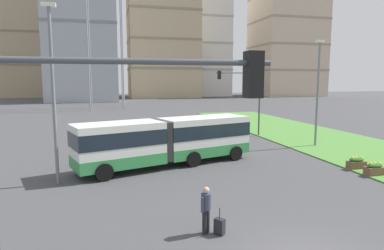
{
  "coord_description": "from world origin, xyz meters",
  "views": [
    {
      "loc": [
        -5.74,
        -8.41,
        5.52
      ],
      "look_at": [
        0.23,
        15.51,
        2.2
      ],
      "focal_mm": 31.42,
      "sensor_mm": 36.0,
      "label": 1
    }
  ],
  "objects_px": {
    "articulated_bus": "(167,140)",
    "traffic_light_far_right": "(246,92)",
    "car_white_van": "(106,133)",
    "streetlight_left": "(53,88)",
    "apartment_tower_eastcentre": "(205,21)",
    "apartment_tower_east": "(287,35)",
    "traffic_light_near_left": "(95,165)",
    "flower_planter_2": "(375,169)",
    "streetlight_median": "(318,89)",
    "rolling_suitcase": "(220,226)",
    "pedestrian_crossing": "(206,207)",
    "apartment_tower_westcentre": "(81,9)",
    "apartment_tower_west": "(29,21)",
    "apartment_tower_centre": "(162,14)",
    "flower_planter_3": "(356,163)"
  },
  "relations": [
    {
      "from": "car_white_van",
      "to": "streetlight_median",
      "type": "distance_m",
      "value": 18.69
    },
    {
      "from": "pedestrian_crossing",
      "to": "streetlight_median",
      "type": "bearing_deg",
      "value": 44.65
    },
    {
      "from": "streetlight_median",
      "to": "apartment_tower_westcentre",
      "type": "xyz_separation_m",
      "value": [
        -22.85,
        70.14,
        18.86
      ]
    },
    {
      "from": "flower_planter_2",
      "to": "flower_planter_3",
      "type": "height_order",
      "value": "same"
    },
    {
      "from": "car_white_van",
      "to": "apartment_tower_westcentre",
      "type": "distance_m",
      "value": 67.83
    },
    {
      "from": "pedestrian_crossing",
      "to": "apartment_tower_eastcentre",
      "type": "height_order",
      "value": "apartment_tower_eastcentre"
    },
    {
      "from": "articulated_bus",
      "to": "streetlight_median",
      "type": "height_order",
      "value": "streetlight_median"
    },
    {
      "from": "pedestrian_crossing",
      "to": "traffic_light_near_left",
      "type": "bearing_deg",
      "value": -121.89
    },
    {
      "from": "apartment_tower_centre",
      "to": "apartment_tower_eastcentre",
      "type": "relative_size",
      "value": 1.0
    },
    {
      "from": "flower_planter_3",
      "to": "rolling_suitcase",
      "type": "bearing_deg",
      "value": -150.11
    },
    {
      "from": "rolling_suitcase",
      "to": "apartment_tower_centre",
      "type": "bearing_deg",
      "value": 82.02
    },
    {
      "from": "streetlight_left",
      "to": "apartment_tower_east",
      "type": "relative_size",
      "value": 0.22
    },
    {
      "from": "traffic_light_far_right",
      "to": "apartment_tower_westcentre",
      "type": "xyz_separation_m",
      "value": [
        -19.09,
        64.08,
        19.25
      ]
    },
    {
      "from": "traffic_light_far_right",
      "to": "streetlight_median",
      "type": "distance_m",
      "value": 7.15
    },
    {
      "from": "articulated_bus",
      "to": "traffic_light_far_right",
      "type": "height_order",
      "value": "traffic_light_far_right"
    },
    {
      "from": "rolling_suitcase",
      "to": "apartment_tower_westcentre",
      "type": "xyz_separation_m",
      "value": [
        -9.85,
        83.62,
        23.34
      ]
    },
    {
      "from": "apartment_tower_westcentre",
      "to": "traffic_light_far_right",
      "type": "bearing_deg",
      "value": -73.41
    },
    {
      "from": "flower_planter_3",
      "to": "car_white_van",
      "type": "bearing_deg",
      "value": 137.9
    },
    {
      "from": "apartment_tower_eastcentre",
      "to": "apartment_tower_east",
      "type": "distance_m",
      "value": 29.07
    },
    {
      "from": "traffic_light_near_left",
      "to": "apartment_tower_westcentre",
      "type": "distance_m",
      "value": 91.37
    },
    {
      "from": "flower_planter_2",
      "to": "apartment_tower_east",
      "type": "height_order",
      "value": "apartment_tower_east"
    },
    {
      "from": "traffic_light_near_left",
      "to": "apartment_tower_westcentre",
      "type": "bearing_deg",
      "value": 93.78
    },
    {
      "from": "rolling_suitcase",
      "to": "flower_planter_2",
      "type": "height_order",
      "value": "rolling_suitcase"
    },
    {
      "from": "flower_planter_3",
      "to": "pedestrian_crossing",
      "type": "bearing_deg",
      "value": -151.85
    },
    {
      "from": "articulated_bus",
      "to": "car_white_van",
      "type": "relative_size",
      "value": 2.65
    },
    {
      "from": "articulated_bus",
      "to": "apartment_tower_westcentre",
      "type": "xyz_separation_m",
      "value": [
        -9.73,
        73.42,
        22.0
      ]
    },
    {
      "from": "rolling_suitcase",
      "to": "traffic_light_far_right",
      "type": "height_order",
      "value": "traffic_light_far_right"
    },
    {
      "from": "rolling_suitcase",
      "to": "apartment_tower_westcentre",
      "type": "height_order",
      "value": "apartment_tower_westcentre"
    },
    {
      "from": "traffic_light_near_left",
      "to": "flower_planter_2",
      "type": "bearing_deg",
      "value": 34.5
    },
    {
      "from": "apartment_tower_centre",
      "to": "pedestrian_crossing",
      "type": "bearing_deg",
      "value": -98.26
    },
    {
      "from": "rolling_suitcase",
      "to": "traffic_light_far_right",
      "type": "xyz_separation_m",
      "value": [
        9.23,
        19.55,
        4.09
      ]
    },
    {
      "from": "rolling_suitcase",
      "to": "apartment_tower_eastcentre",
      "type": "bearing_deg",
      "value": 74.19
    },
    {
      "from": "rolling_suitcase",
      "to": "traffic_light_far_right",
      "type": "relative_size",
      "value": 0.15
    },
    {
      "from": "articulated_bus",
      "to": "apartment_tower_east",
      "type": "bearing_deg",
      "value": 56.68
    },
    {
      "from": "flower_planter_2",
      "to": "streetlight_median",
      "type": "relative_size",
      "value": 0.13
    },
    {
      "from": "traffic_light_far_right",
      "to": "streetlight_median",
      "type": "height_order",
      "value": "streetlight_median"
    },
    {
      "from": "streetlight_median",
      "to": "apartment_tower_centre",
      "type": "bearing_deg",
      "value": 89.6
    },
    {
      "from": "streetlight_left",
      "to": "traffic_light_far_right",
      "type": "bearing_deg",
      "value": 36.77
    },
    {
      "from": "car_white_van",
      "to": "streetlight_left",
      "type": "distance_m",
      "value": 13.23
    },
    {
      "from": "pedestrian_crossing",
      "to": "traffic_light_near_left",
      "type": "relative_size",
      "value": 0.29
    },
    {
      "from": "apartment_tower_east",
      "to": "apartment_tower_eastcentre",
      "type": "bearing_deg",
      "value": 164.93
    },
    {
      "from": "pedestrian_crossing",
      "to": "traffic_light_far_right",
      "type": "height_order",
      "value": "traffic_light_far_right"
    },
    {
      "from": "articulated_bus",
      "to": "rolling_suitcase",
      "type": "xyz_separation_m",
      "value": [
        0.13,
        -10.2,
        -1.34
      ]
    },
    {
      "from": "flower_planter_2",
      "to": "flower_planter_3",
      "type": "relative_size",
      "value": 1.0
    },
    {
      "from": "traffic_light_far_right",
      "to": "apartment_tower_east",
      "type": "height_order",
      "value": "apartment_tower_east"
    },
    {
      "from": "articulated_bus",
      "to": "streetlight_left",
      "type": "relative_size",
      "value": 1.28
    },
    {
      "from": "streetlight_left",
      "to": "flower_planter_3",
      "type": "bearing_deg",
      "value": -4.62
    },
    {
      "from": "apartment_tower_eastcentre",
      "to": "streetlight_left",
      "type": "bearing_deg",
      "value": -110.42
    },
    {
      "from": "traffic_light_near_left",
      "to": "apartment_tower_centre",
      "type": "distance_m",
      "value": 106.05
    },
    {
      "from": "apartment_tower_west",
      "to": "apartment_tower_centre",
      "type": "height_order",
      "value": "apartment_tower_centre"
    }
  ]
}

